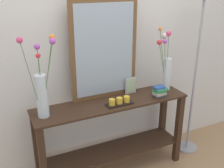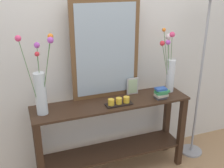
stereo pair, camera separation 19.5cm
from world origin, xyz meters
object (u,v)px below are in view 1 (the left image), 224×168
vase_right (166,66)px  picture_frame_small (131,85)px  candle_tray (119,102)px  floor_lamp (199,46)px  console_table (112,129)px  tall_vase_left (42,90)px  mirror_leaning (104,50)px  book_stack (160,92)px

vase_right → picture_frame_small: bearing=171.2°
candle_tray → floor_lamp: floor_lamp is taller
vase_right → floor_lamp: 0.38m
console_table → candle_tray: bearing=-64.4°
picture_frame_small → floor_lamp: size_ratio=0.09×
tall_vase_left → picture_frame_small: 0.89m
console_table → vase_right: vase_right is taller
vase_right → mirror_leaning: bearing=171.1°
mirror_leaning → tall_vase_left: (-0.62, -0.15, -0.22)m
candle_tray → picture_frame_small: bearing=39.9°
picture_frame_small → candle_tray: bearing=-140.1°
tall_vase_left → floor_lamp: 1.59m
vase_right → candle_tray: 0.63m
floor_lamp → console_table: bearing=179.2°
book_stack → mirror_leaning: bearing=153.6°
tall_vase_left → book_stack: (1.08, -0.08, -0.18)m
mirror_leaning → candle_tray: (0.04, -0.22, -0.43)m
console_table → candle_tray: (0.04, -0.08, 0.32)m
picture_frame_small → book_stack: (0.21, -0.19, -0.03)m
candle_tray → console_table: bearing=115.6°
console_table → candle_tray: candle_tray is taller
book_stack → floor_lamp: size_ratio=0.08×
tall_vase_left → vase_right: bearing=2.4°
console_table → candle_tray: 0.33m
book_stack → floor_lamp: floor_lamp is taller
candle_tray → book_stack: 0.43m
mirror_leaning → picture_frame_small: bearing=-9.0°
tall_vase_left → mirror_leaning: bearing=13.8°
mirror_leaning → book_stack: 0.66m
vase_right → book_stack: size_ratio=4.67×
console_table → picture_frame_small: picture_frame_small is taller
console_table → tall_vase_left: (-0.62, -0.01, 0.53)m
vase_right → candle_tray: vase_right is taller
mirror_leaning → floor_lamp: size_ratio=0.51×
mirror_leaning → tall_vase_left: size_ratio=1.34×
mirror_leaning → vase_right: bearing=-8.9°
console_table → book_stack: (0.46, -0.09, 0.35)m
mirror_leaning → picture_frame_small: 0.46m
book_stack → vase_right: bearing=40.1°
vase_right → candle_tray: bearing=-168.1°
console_table → tall_vase_left: bearing=-179.4°
picture_frame_small → book_stack: size_ratio=1.24×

